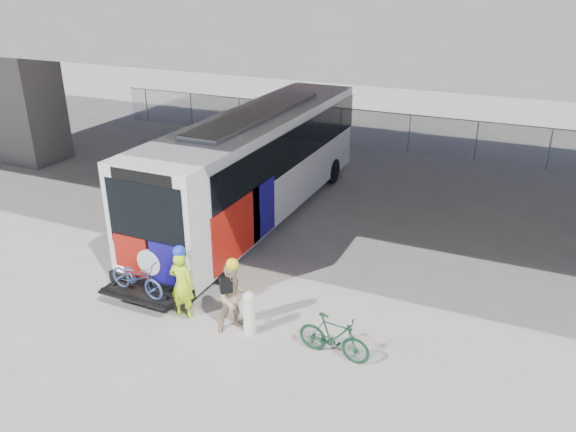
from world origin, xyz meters
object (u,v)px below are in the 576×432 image
Objects in this scene: bollard at (249,311)px; cyclist_hivis at (182,283)px; bike_parked at (334,337)px; cyclist_tan at (234,297)px; bus at (258,158)px.

bollard is 0.59× the size of cyclist_hivis.
cyclist_hivis is (-1.84, 0.00, 0.32)m from bollard.
cyclist_hivis is 3.95m from bike_parked.
cyclist_hivis is at bearing 94.76° from bike_parked.
bollard is 2.09m from bike_parked.
cyclist_hivis reaches higher than cyclist_tan.
bike_parked is (3.92, 0.00, -0.42)m from cyclist_hivis.
bollard is (2.98, -6.33, -1.51)m from bus.
cyclist_hivis is (1.14, -6.33, -1.18)m from bus.
bollard is 0.49m from cyclist_tan.
cyclist_tan is (-0.40, -0.00, 0.29)m from bollard.
bollard is at bearing 94.76° from bike_parked.
bike_parked is (2.09, 0.00, -0.09)m from bollard.
cyclist_tan reaches higher than bike_parked.
bus is at bearing -83.45° from cyclist_hivis.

